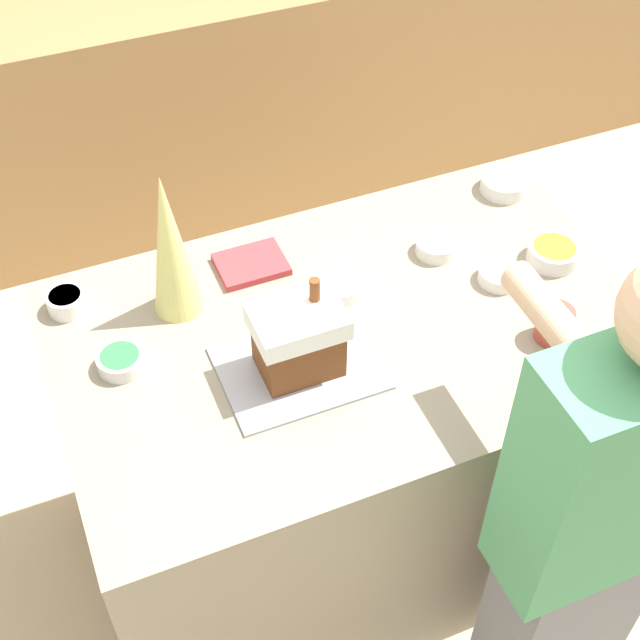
{
  "coord_description": "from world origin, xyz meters",
  "views": [
    {
      "loc": [
        -0.63,
        -1.33,
        2.47
      ],
      "look_at": [
        -0.08,
        0.0,
        0.97
      ],
      "focal_mm": 50.0,
      "sensor_mm": 36.0,
      "label": 1
    }
  ],
  "objects_px": {
    "mug": "(554,324)",
    "candy_bowl_far_left": "(121,360)",
    "cookbook": "(251,264)",
    "baking_tray": "(299,368)",
    "candy_bowl_beside_tree": "(338,285)",
    "candy_bowl_near_tray_right": "(504,184)",
    "candy_bowl_near_tray_left": "(66,301)",
    "gingerbread_house": "(298,339)",
    "decorative_tree": "(170,245)",
    "person": "(589,535)",
    "candy_bowl_front_corner": "(500,275)",
    "candy_bowl_far_right": "(553,253)",
    "candy_bowl_center_rear": "(436,246)"
  },
  "relations": [
    {
      "from": "mug",
      "to": "candy_bowl_far_left",
      "type": "bearing_deg",
      "value": 162.82
    },
    {
      "from": "cookbook",
      "to": "mug",
      "type": "relative_size",
      "value": 2.0
    },
    {
      "from": "baking_tray",
      "to": "candy_bowl_beside_tree",
      "type": "relative_size",
      "value": 2.83
    },
    {
      "from": "candy_bowl_far_left",
      "to": "cookbook",
      "type": "height_order",
      "value": "candy_bowl_far_left"
    },
    {
      "from": "candy_bowl_near_tray_right",
      "to": "candy_bowl_near_tray_left",
      "type": "distance_m",
      "value": 1.23
    },
    {
      "from": "gingerbread_house",
      "to": "decorative_tree",
      "type": "bearing_deg",
      "value": 123.05
    },
    {
      "from": "person",
      "to": "candy_bowl_front_corner",
      "type": "bearing_deg",
      "value": 76.55
    },
    {
      "from": "candy_bowl_near_tray_left",
      "to": "person",
      "type": "bearing_deg",
      "value": -48.36
    },
    {
      "from": "candy_bowl_beside_tree",
      "to": "baking_tray",
      "type": "bearing_deg",
      "value": -132.57
    },
    {
      "from": "candy_bowl_far_left",
      "to": "person",
      "type": "xyz_separation_m",
      "value": [
        0.79,
        -0.75,
        -0.11
      ]
    },
    {
      "from": "candy_bowl_beside_tree",
      "to": "candy_bowl_front_corner",
      "type": "bearing_deg",
      "value": -16.72
    },
    {
      "from": "baking_tray",
      "to": "candy_bowl_far_right",
      "type": "height_order",
      "value": "candy_bowl_far_right"
    },
    {
      "from": "candy_bowl_far_left",
      "to": "candy_bowl_front_corner",
      "type": "bearing_deg",
      "value": -4.89
    },
    {
      "from": "baking_tray",
      "to": "mug",
      "type": "height_order",
      "value": "mug"
    },
    {
      "from": "candy_bowl_far_left",
      "to": "mug",
      "type": "distance_m",
      "value": 1.01
    },
    {
      "from": "candy_bowl_near_tray_left",
      "to": "candy_bowl_far_right",
      "type": "distance_m",
      "value": 1.23
    },
    {
      "from": "candy_bowl_front_corner",
      "to": "cookbook",
      "type": "relative_size",
      "value": 0.62
    },
    {
      "from": "candy_bowl_beside_tree",
      "to": "cookbook",
      "type": "relative_size",
      "value": 0.73
    },
    {
      "from": "candy_bowl_near_tray_left",
      "to": "cookbook",
      "type": "distance_m",
      "value": 0.47
    },
    {
      "from": "candy_bowl_beside_tree",
      "to": "candy_bowl_near_tray_right",
      "type": "bearing_deg",
      "value": 18.43
    },
    {
      "from": "candy_bowl_near_tray_left",
      "to": "candy_bowl_center_rear",
      "type": "height_order",
      "value": "candy_bowl_near_tray_left"
    },
    {
      "from": "candy_bowl_near_tray_right",
      "to": "candy_bowl_near_tray_left",
      "type": "height_order",
      "value": "candy_bowl_near_tray_left"
    },
    {
      "from": "baking_tray",
      "to": "candy_bowl_near_tray_right",
      "type": "bearing_deg",
      "value": 27.08
    },
    {
      "from": "candy_bowl_beside_tree",
      "to": "candy_bowl_far_left",
      "type": "height_order",
      "value": "candy_bowl_beside_tree"
    },
    {
      "from": "gingerbread_house",
      "to": "mug",
      "type": "relative_size",
      "value": 2.71
    },
    {
      "from": "decorative_tree",
      "to": "candy_bowl_front_corner",
      "type": "height_order",
      "value": "decorative_tree"
    },
    {
      "from": "candy_bowl_near_tray_right",
      "to": "candy_bowl_center_rear",
      "type": "xyz_separation_m",
      "value": [
        -0.3,
        -0.16,
        -0.0
      ]
    },
    {
      "from": "gingerbread_house",
      "to": "candy_bowl_beside_tree",
      "type": "distance_m",
      "value": 0.28
    },
    {
      "from": "decorative_tree",
      "to": "candy_bowl_center_rear",
      "type": "height_order",
      "value": "decorative_tree"
    },
    {
      "from": "decorative_tree",
      "to": "candy_bowl_near_tray_left",
      "type": "bearing_deg",
      "value": 160.02
    },
    {
      "from": "candy_bowl_center_rear",
      "to": "cookbook",
      "type": "xyz_separation_m",
      "value": [
        -0.47,
        0.13,
        -0.01
      ]
    },
    {
      "from": "candy_bowl_far_right",
      "to": "decorative_tree",
      "type": "bearing_deg",
      "value": 167.5
    },
    {
      "from": "candy_bowl_beside_tree",
      "to": "candy_bowl_far_left",
      "type": "bearing_deg",
      "value": -176.24
    },
    {
      "from": "candy_bowl_far_left",
      "to": "candy_bowl_near_tray_right",
      "type": "bearing_deg",
      "value": 11.5
    },
    {
      "from": "candy_bowl_near_tray_right",
      "to": "person",
      "type": "xyz_separation_m",
      "value": [
        -0.36,
        -0.98,
        -0.11
      ]
    },
    {
      "from": "candy_bowl_beside_tree",
      "to": "mug",
      "type": "bearing_deg",
      "value": -39.4
    },
    {
      "from": "baking_tray",
      "to": "candy_bowl_near_tray_left",
      "type": "height_order",
      "value": "candy_bowl_near_tray_left"
    },
    {
      "from": "candy_bowl_center_rear",
      "to": "candy_bowl_far_right",
      "type": "relative_size",
      "value": 0.79
    },
    {
      "from": "mug",
      "to": "cookbook",
      "type": "bearing_deg",
      "value": 138.89
    },
    {
      "from": "mug",
      "to": "candy_bowl_near_tray_left",
      "type": "bearing_deg",
      "value": 152.98
    },
    {
      "from": "candy_bowl_far_left",
      "to": "mug",
      "type": "height_order",
      "value": "mug"
    },
    {
      "from": "decorative_tree",
      "to": "cookbook",
      "type": "relative_size",
      "value": 2.27
    },
    {
      "from": "candy_bowl_near_tray_left",
      "to": "candy_bowl_front_corner",
      "type": "xyz_separation_m",
      "value": [
        1.03,
        -0.32,
        -0.01
      ]
    },
    {
      "from": "baking_tray",
      "to": "candy_bowl_center_rear",
      "type": "bearing_deg",
      "value": 26.4
    },
    {
      "from": "candy_bowl_front_corner",
      "to": "candy_bowl_beside_tree",
      "type": "xyz_separation_m",
      "value": [
        -0.39,
        0.12,
        0.0
      ]
    },
    {
      "from": "candy_bowl_near_tray_right",
      "to": "candy_bowl_far_left",
      "type": "distance_m",
      "value": 1.18
    },
    {
      "from": "candy_bowl_near_tray_left",
      "to": "person",
      "type": "height_order",
      "value": "person"
    },
    {
      "from": "gingerbread_house",
      "to": "candy_bowl_front_corner",
      "type": "distance_m",
      "value": 0.59
    },
    {
      "from": "gingerbread_house",
      "to": "candy_bowl_front_corner",
      "type": "height_order",
      "value": "gingerbread_house"
    },
    {
      "from": "candy_bowl_near_tray_right",
      "to": "mug",
      "type": "distance_m",
      "value": 0.57
    }
  ]
}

